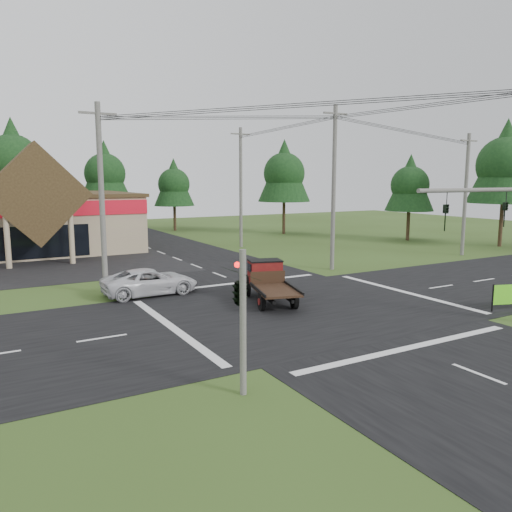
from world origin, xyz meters
TOP-DOWN VIEW (x-y plane):
  - ground at (0.00, 0.00)m, footprint 120.00×120.00m
  - road_ns at (0.00, 0.00)m, footprint 12.00×120.00m
  - road_ew at (0.00, 0.00)m, footprint 120.00×12.00m
  - traffic_signal_corner at (-7.50, -7.32)m, footprint 0.53×2.48m
  - utility_pole_nw at (-8.00, 8.00)m, footprint 2.00×0.30m
  - utility_pole_ne at (8.00, 8.00)m, footprint 2.00×0.30m
  - utility_pole_far at (22.00, 8.00)m, footprint 2.00×0.30m
  - utility_pole_n at (8.00, 22.00)m, footprint 2.00×0.30m
  - tree_row_c at (-10.00, 41.00)m, footprint 7.28×7.28m
  - tree_row_d at (0.00, 42.00)m, footprint 6.16×6.16m
  - tree_row_e at (8.00, 40.00)m, footprint 5.04×5.04m
  - tree_side_ne at (18.00, 30.00)m, footprint 6.16×6.16m
  - tree_side_e_near at (26.00, 18.00)m, footprint 5.04×5.04m
  - tree_side_e_far at (30.00, 10.00)m, footprint 6.72×6.72m
  - antique_flatbed_truck at (-0.97, 1.77)m, footprint 3.30×5.51m
  - white_pickup at (-5.84, 6.71)m, footprint 5.35×2.55m

SIDE VIEW (x-z plane):
  - ground at x=0.00m, z-range 0.00..0.00m
  - road_ns at x=0.00m, z-range 0.00..0.02m
  - road_ew at x=0.00m, z-range 0.00..0.02m
  - white_pickup at x=-5.84m, z-range 0.00..1.47m
  - antique_flatbed_truck at x=-0.97m, z-range 0.00..2.16m
  - traffic_signal_corner at x=-7.50m, z-range 1.32..5.72m
  - utility_pole_far at x=22.00m, z-range 0.14..10.34m
  - utility_pole_nw at x=-8.00m, z-range 0.14..10.64m
  - utility_pole_n at x=8.00m, z-range 0.14..11.34m
  - utility_pole_ne at x=8.00m, z-range 0.14..11.64m
  - tree_row_e at x=8.00m, z-range 1.49..10.58m
  - tree_side_e_near at x=26.00m, z-range 1.49..10.58m
  - tree_row_d at x=0.00m, z-range 1.82..12.93m
  - tree_side_ne at x=18.00m, z-range 1.82..12.93m
  - tree_side_e_far at x=30.00m, z-range 1.99..14.11m
  - tree_row_c at x=-10.00m, z-range 2.16..15.29m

